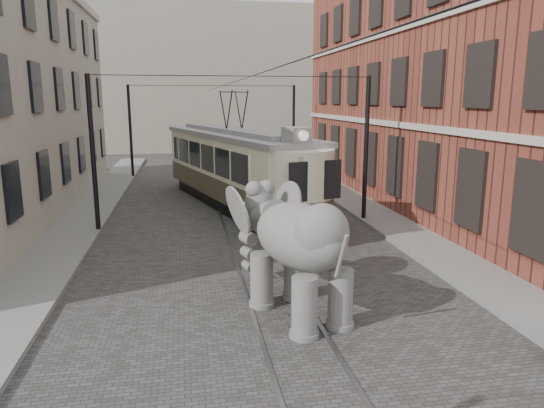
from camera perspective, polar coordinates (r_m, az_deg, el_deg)
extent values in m
plane|color=#464341|center=(14.73, -0.78, -8.29)|extent=(120.00, 120.00, 0.00)
cube|color=slate|center=(16.69, 20.14, -6.32)|extent=(2.00, 60.00, 0.15)
cube|color=slate|center=(15.17, -26.11, -8.65)|extent=(2.00, 60.00, 0.15)
cube|color=maroon|center=(26.23, 20.83, 13.14)|extent=(8.00, 26.00, 12.00)
cube|color=#A29A86|center=(53.73, -7.82, 13.81)|extent=(28.00, 10.00, 14.00)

